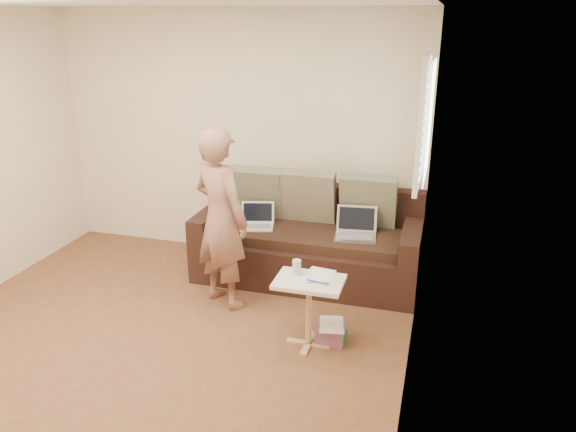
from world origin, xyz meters
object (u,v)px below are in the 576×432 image
Objects in this scene: side_table at (309,313)px; striped_box at (331,333)px; drinking_glass at (297,267)px; laptop_white at (257,228)px; sofa at (308,238)px; laptop_silver at (355,238)px; person at (221,219)px.

striped_box is at bearing 31.79° from side_table.
laptop_white is at bearing 123.94° from drinking_glass.
sofa reaches higher than laptop_silver.
laptop_white is at bearing -73.89° from person.
side_table is at bearing 179.02° from person.
striped_box is (0.48, -1.10, -0.35)m from sofa.
drinking_glass is 0.63m from striped_box.
striped_box is (0.98, -1.00, -0.44)m from laptop_white.
side_table is at bearing -148.21° from striped_box.
laptop_white reaches higher than striped_box.
person reaches higher than laptop_white.
sofa is 18.33× the size of drinking_glass.
striped_box is at bearing -66.60° from sofa.
person is 2.83× the size of side_table.
laptop_white is 0.70m from person.
laptop_white is 0.20× the size of person.
laptop_white is at bearing 134.49° from striped_box.
laptop_silver is (0.49, -0.10, 0.10)m from sofa.
sofa is 1.25m from striped_box.
drinking_glass reaches higher than striped_box.
sofa is at bearing 161.15° from laptop_silver.
laptop_silver is 1.14m from side_table.
side_table is (0.92, -0.48, -0.53)m from person.
laptop_white is 2.72× the size of drinking_glass.
laptop_white is 1.32× the size of striped_box.
laptop_silver is at bearing 73.83° from drinking_glass.
drinking_glass is at bearing -70.63° from laptop_white.
laptop_silver is 0.99m from laptop_white.
striped_box is (0.17, 0.10, -0.21)m from side_table.
person is 1.17m from side_table.
side_table is 0.38m from drinking_glass.
striped_box is (-0.01, -1.00, -0.44)m from laptop_silver.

